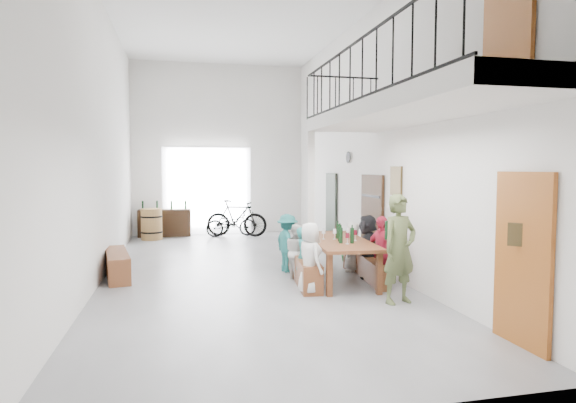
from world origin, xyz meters
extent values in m
plane|color=slate|center=(0.00, 0.00, 0.00)|extent=(12.00, 12.00, 0.00)
plane|color=white|center=(0.00, 6.00, 2.75)|extent=(5.50, 0.00, 5.50)
plane|color=white|center=(0.00, -6.00, 2.75)|extent=(5.50, 0.00, 5.50)
plane|color=white|center=(-2.75, 0.00, 2.75)|extent=(0.00, 12.00, 12.00)
plane|color=white|center=(2.75, 0.00, 2.75)|extent=(0.00, 12.00, 12.00)
plane|color=white|center=(0.00, 0.00, 5.50)|extent=(12.00, 12.00, 0.00)
cube|color=white|center=(-0.40, 5.94, 1.40)|extent=(2.80, 0.08, 2.80)
cube|color=brown|center=(2.70, -4.90, 1.05)|extent=(0.06, 0.95, 2.10)
cube|color=#321F0F|center=(2.70, -0.30, 1.00)|extent=(0.06, 1.10, 2.00)
cube|color=#293229|center=(2.70, 2.50, 1.00)|extent=(0.06, 0.80, 2.00)
cube|color=brown|center=(2.70, -4.50, 4.10)|extent=(0.06, 0.90, 1.95)
cube|color=#3F3219|center=(2.72, -1.40, 1.90)|extent=(0.04, 0.45, 0.55)
cylinder|color=white|center=(2.71, 1.20, 2.40)|extent=(0.04, 0.28, 0.28)
cube|color=white|center=(2.00, -3.20, 3.00)|extent=(1.50, 5.60, 0.25)
cube|color=black|center=(1.27, -3.20, 3.98)|extent=(0.03, 5.60, 0.03)
cube|color=black|center=(1.27, -3.20, 3.15)|extent=(0.03, 5.60, 0.03)
cube|color=black|center=(2.00, -0.42, 3.98)|extent=(1.50, 0.03, 0.03)
cube|color=white|center=(1.30, -0.45, 1.44)|extent=(0.14, 0.14, 2.88)
cube|color=brown|center=(1.65, -1.22, 0.76)|extent=(1.23, 2.59, 0.06)
cube|color=brown|center=(1.13, -2.26, 0.36)|extent=(0.09, 0.09, 0.73)
cube|color=brown|center=(1.99, -2.33, 0.36)|extent=(0.09, 0.09, 0.73)
cube|color=brown|center=(1.31, -0.11, 0.36)|extent=(0.09, 0.09, 0.73)
cube|color=brown|center=(2.17, -0.18, 0.36)|extent=(0.09, 0.09, 0.73)
cube|color=brown|center=(0.99, -1.15, 0.25)|extent=(0.57, 2.18, 0.50)
cube|color=brown|center=(2.26, -1.30, 0.21)|extent=(0.47, 1.86, 0.43)
cylinder|color=black|center=(1.54, -1.65, 0.97)|extent=(0.07, 0.07, 0.35)
cylinder|color=black|center=(1.60, -1.44, 0.97)|extent=(0.07, 0.07, 0.35)
cylinder|color=black|center=(1.67, -1.10, 0.97)|extent=(0.07, 0.07, 0.35)
cylinder|color=black|center=(1.73, -1.71, 0.97)|extent=(0.07, 0.07, 0.35)
cube|color=brown|center=(-2.50, 0.03, 0.25)|extent=(0.69, 1.82, 0.50)
cylinder|color=olive|center=(-2.11, 5.02, 0.47)|extent=(0.62, 0.62, 0.93)
cylinder|color=black|center=(-2.11, 5.02, 0.23)|extent=(0.63, 0.63, 0.05)
cylinder|color=black|center=(-2.11, 5.02, 0.70)|extent=(0.63, 0.63, 0.05)
cube|color=#321F0F|center=(-1.75, 5.65, 0.42)|extent=(1.62, 0.49, 0.85)
cylinder|color=black|center=(-2.40, 5.71, 0.99)|extent=(0.06, 0.06, 0.28)
cylinder|color=black|center=(-1.97, 5.66, 0.99)|extent=(0.06, 0.06, 0.28)
cylinder|color=black|center=(-1.53, 5.65, 0.99)|extent=(0.06, 0.06, 0.28)
cylinder|color=black|center=(-1.10, 5.59, 0.99)|extent=(0.06, 0.06, 0.28)
imported|color=silver|center=(0.86, -2.02, 0.61)|extent=(0.51, 0.67, 1.22)
imported|color=#21716E|center=(0.91, -1.36, 0.53)|extent=(0.32, 0.43, 1.06)
imported|color=silver|center=(0.91, -0.92, 0.54)|extent=(0.51, 0.60, 1.07)
imported|color=#21716E|center=(0.88, -0.22, 0.60)|extent=(0.63, 0.86, 1.20)
imported|color=#B31E37|center=(2.25, -1.83, 0.64)|extent=(0.56, 0.82, 1.28)
imported|color=black|center=(2.29, -1.08, 0.62)|extent=(0.81, 1.19, 1.23)
imported|color=silver|center=(2.21, -0.46, 0.52)|extent=(0.51, 0.60, 1.04)
imported|color=#4A552F|center=(2.10, -2.87, 0.87)|extent=(0.72, 0.57, 1.73)
imported|color=#1B491F|center=(2.45, 0.55, 0.20)|extent=(0.45, 0.42, 0.40)
imported|color=black|center=(0.29, 5.18, 0.41)|extent=(1.62, 0.69, 0.83)
imported|color=black|center=(0.45, 5.10, 0.57)|extent=(1.98, 1.14, 1.15)
camera|label=1|loc=(-1.28, -9.81, 2.14)|focal=30.00mm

